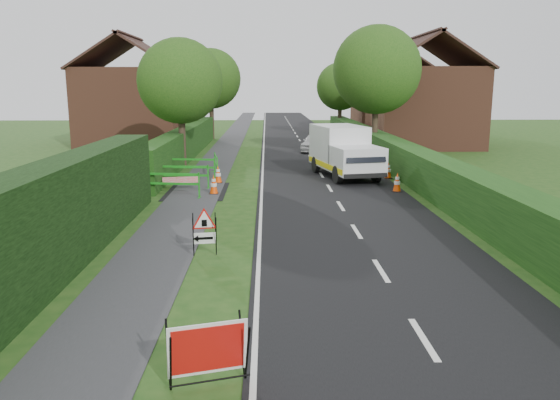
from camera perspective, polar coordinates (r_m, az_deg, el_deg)
name	(u,v)px	position (r m, az deg, el deg)	size (l,w,h in m)	color
ground	(274,288)	(11.76, -0.64, -9.17)	(120.00, 120.00, 0.00)	#1C4413
road_surface	(298,138)	(46.25, 1.88, 6.54)	(6.00, 90.00, 0.02)	black
footpath	(233,138)	(46.27, -4.98, 6.50)	(2.00, 90.00, 0.02)	#2D2D30
hedge_west_near	(37,290)	(12.73, -24.05, -8.59)	(1.10, 18.00, 2.50)	black
hedge_west_far	(187,157)	(33.61, -9.74, 4.40)	(1.00, 24.00, 1.80)	#14380F
hedge_east	(399,172)	(28.11, 12.29, 2.88)	(1.20, 50.00, 1.50)	#14380F
house_west	(133,105)	(42.18, -15.14, 9.58)	(7.50, 7.40, 7.88)	brown
house_east_a	(423,106)	(40.57, 14.74, 9.53)	(7.50, 7.40, 7.88)	brown
house_east_b	(393,101)	(54.37, 11.68, 10.14)	(7.50, 7.40, 7.88)	brown
tree_nw	(180,81)	(29.33, -10.39, 12.11)	(4.40, 4.40, 6.70)	#2D2116
tree_ne	(377,70)	(33.64, 10.07, 13.23)	(5.20, 5.20, 7.79)	#2D2116
tree_fw	(211,79)	(45.21, -7.24, 12.45)	(4.80, 4.80, 7.24)	#2D2116
tree_fe	(340,87)	(49.42, 6.33, 11.70)	(4.20, 4.20, 6.33)	#2D2116
red_rect_sign	(208,350)	(8.07, -7.54, -15.27)	(1.25, 0.95, 0.95)	black
triangle_sign	(203,228)	(13.80, -8.04, -2.94)	(0.80, 0.80, 1.05)	black
works_van	(344,150)	(25.99, 6.67, 5.17)	(3.04, 5.51, 2.38)	silver
traffic_cone_0	(397,182)	(22.69, 12.14, 1.82)	(0.38, 0.38, 0.79)	black
traffic_cone_1	(388,170)	(25.92, 11.23, 3.08)	(0.38, 0.38, 0.79)	black
traffic_cone_2	(378,164)	(27.84, 10.18, 3.70)	(0.38, 0.38, 0.79)	black
traffic_cone_3	(214,184)	(21.86, -6.94, 1.63)	(0.38, 0.38, 0.79)	black
traffic_cone_4	(218,174)	(24.37, -6.49, 2.68)	(0.38, 0.38, 0.79)	black
ped_barrier_0	(174,182)	(21.35, -11.06, 1.90)	(2.09, 0.62, 1.00)	#188719
ped_barrier_1	(185,173)	(23.28, -9.94, 2.75)	(2.08, 0.51, 1.00)	#188719
ped_barrier_2	(193,166)	(25.54, -9.06, 3.57)	(2.09, 0.59, 1.00)	#188719
ped_barrier_3	(216,162)	(26.52, -6.71, 3.93)	(0.65, 2.09, 1.00)	#188719
redwhite_plank	(182,191)	(22.86, -10.25, 0.97)	(1.50, 0.04, 0.25)	red
litter_can	(196,373)	(8.65, -8.76, -17.45)	(0.07, 0.07, 0.12)	#BF7F4C
hatchback_car	(315,142)	(36.23, 3.70, 6.03)	(1.43, 3.57, 1.21)	silver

